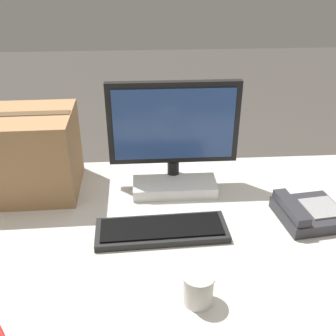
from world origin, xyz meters
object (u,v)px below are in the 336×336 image
desk_phone (308,213)px  paper_cup_left (198,288)px  keyboard (162,230)px  cardboard_box (24,153)px  monitor (173,147)px  pen_marker (1,334)px

desk_phone → paper_cup_left: 0.52m
keyboard → cardboard_box: cardboard_box is taller
desk_phone → cardboard_box: size_ratio=0.59×
paper_cup_left → desk_phone: bearing=38.4°
keyboard → monitor: bearing=76.7°
pen_marker → cardboard_box: bearing=-26.1°
paper_cup_left → cardboard_box: 0.81m
paper_cup_left → cardboard_box: size_ratio=0.24×
monitor → paper_cup_left: (0.02, -0.59, -0.11)m
cardboard_box → keyboard: bearing=-31.9°
keyboard → paper_cup_left: (0.08, -0.28, 0.03)m
monitor → paper_cup_left: monitor is taller
monitor → cardboard_box: 0.54m
keyboard → cardboard_box: (-0.48, 0.30, 0.14)m
cardboard_box → pen_marker: (0.09, -0.65, -0.14)m
desk_phone → keyboard: bearing=177.9°
monitor → paper_cup_left: 0.60m
keyboard → cardboard_box: size_ratio=1.11×
paper_cup_left → cardboard_box: cardboard_box is taller
cardboard_box → pen_marker: bearing=-82.3°
monitor → cardboard_box: (-0.54, -0.01, -0.00)m
keyboard → desk_phone: (0.49, 0.04, 0.01)m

